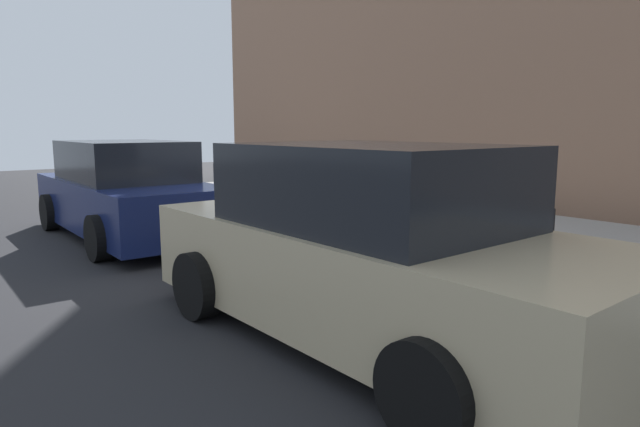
# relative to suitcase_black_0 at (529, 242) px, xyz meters

# --- Properties ---
(ground_plane) EXTENTS (40.00, 40.00, 0.00)m
(ground_plane) POSITION_rel_suitcase_black_0_xyz_m (2.97, 0.59, -0.53)
(ground_plane) COLOR black
(sidewalk_curb) EXTENTS (18.00, 5.00, 0.14)m
(sidewalk_curb) POSITION_rel_suitcase_black_0_xyz_m (2.97, -1.91, -0.46)
(sidewalk_curb) COLOR gray
(sidewalk_curb) RESTS_ON ground_plane
(suitcase_black_0) EXTENTS (0.45, 0.27, 0.84)m
(suitcase_black_0) POSITION_rel_suitcase_black_0_xyz_m (0.00, 0.00, 0.00)
(suitcase_black_0) COLOR black
(suitcase_black_0) RESTS_ON sidewalk_curb
(suitcase_red_1) EXTENTS (0.38, 0.28, 0.87)m
(suitcase_red_1) POSITION_rel_suitcase_black_0_xyz_m (0.48, 0.04, -0.09)
(suitcase_red_1) COLOR red
(suitcase_red_1) RESTS_ON sidewalk_curb
(suitcase_olive_2) EXTENTS (0.43, 0.30, 1.01)m
(suitcase_olive_2) POSITION_rel_suitcase_black_0_xyz_m (0.95, 0.00, -0.00)
(suitcase_olive_2) COLOR #59601E
(suitcase_olive_2) RESTS_ON sidewalk_curb
(suitcase_teal_3) EXTENTS (0.48, 0.26, 0.87)m
(suitcase_teal_3) POSITION_rel_suitcase_black_0_xyz_m (1.47, 0.11, -0.08)
(suitcase_teal_3) COLOR #0F606B
(suitcase_teal_3) RESTS_ON sidewalk_curb
(suitcase_navy_4) EXTENTS (0.38, 0.23, 0.85)m
(suitcase_navy_4) POSITION_rel_suitcase_black_0_xyz_m (1.97, 0.12, -0.07)
(suitcase_navy_4) COLOR navy
(suitcase_navy_4) RESTS_ON sidewalk_curb
(suitcase_maroon_5) EXTENTS (0.43, 0.23, 0.79)m
(suitcase_maroon_5) POSITION_rel_suitcase_black_0_xyz_m (2.44, 0.07, -0.02)
(suitcase_maroon_5) COLOR maroon
(suitcase_maroon_5) RESTS_ON sidewalk_curb
(suitcase_silver_6) EXTENTS (0.46, 0.26, 0.92)m
(suitcase_silver_6) POSITION_rel_suitcase_black_0_xyz_m (2.95, 0.12, -0.05)
(suitcase_silver_6) COLOR #9EA0A8
(suitcase_silver_6) RESTS_ON sidewalk_curb
(suitcase_black_7) EXTENTS (0.37, 0.19, 0.95)m
(suitcase_black_7) POSITION_rel_suitcase_black_0_xyz_m (3.44, 0.13, -0.04)
(suitcase_black_7) COLOR black
(suitcase_black_7) RESTS_ON sidewalk_curb
(suitcase_red_8) EXTENTS (0.37, 0.23, 0.77)m
(suitcase_red_8) POSITION_rel_suitcase_black_0_xyz_m (3.88, 0.13, -0.13)
(suitcase_red_8) COLOR red
(suitcase_red_8) RESTS_ON sidewalk_curb
(suitcase_olive_9) EXTENTS (0.43, 0.29, 0.78)m
(suitcase_olive_9) POSITION_rel_suitcase_black_0_xyz_m (4.35, 0.07, -0.10)
(suitcase_olive_9) COLOR #59601E
(suitcase_olive_9) RESTS_ON sidewalk_curb
(suitcase_teal_10) EXTENTS (0.36, 0.27, 1.01)m
(suitcase_teal_10) POSITION_rel_suitcase_black_0_xyz_m (4.82, 0.14, -0.04)
(suitcase_teal_10) COLOR #0F606B
(suitcase_teal_10) RESTS_ON sidewalk_curb
(suitcase_navy_11) EXTENTS (0.50, 0.27, 0.96)m
(suitcase_navy_11) POSITION_rel_suitcase_black_0_xyz_m (5.32, 0.01, -0.01)
(suitcase_navy_11) COLOR navy
(suitcase_navy_11) RESTS_ON sidewalk_curb
(fire_hydrant) EXTENTS (0.39, 0.21, 0.84)m
(fire_hydrant) POSITION_rel_suitcase_black_0_xyz_m (6.02, 0.06, 0.05)
(fire_hydrant) COLOR #D89E0C
(fire_hydrant) RESTS_ON sidewalk_curb
(bollard_post) EXTENTS (0.11, 0.11, 0.94)m
(bollard_post) POSITION_rel_suitcase_black_0_xyz_m (6.76, 0.21, 0.08)
(bollard_post) COLOR #333338
(bollard_post) RESTS_ON sidewalk_curb
(parked_car_beige_0) EXTENTS (4.45, 2.07, 1.66)m
(parked_car_beige_0) POSITION_rel_suitcase_black_0_xyz_m (0.07, 2.43, 0.25)
(parked_car_beige_0) COLOR tan
(parked_car_beige_0) RESTS_ON ground_plane
(parked_car_navy_1) EXTENTS (4.72, 2.07, 1.58)m
(parked_car_navy_1) POSITION_rel_suitcase_black_0_xyz_m (5.76, 2.43, 0.21)
(parked_car_navy_1) COLOR #141E4C
(parked_car_navy_1) RESTS_ON ground_plane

